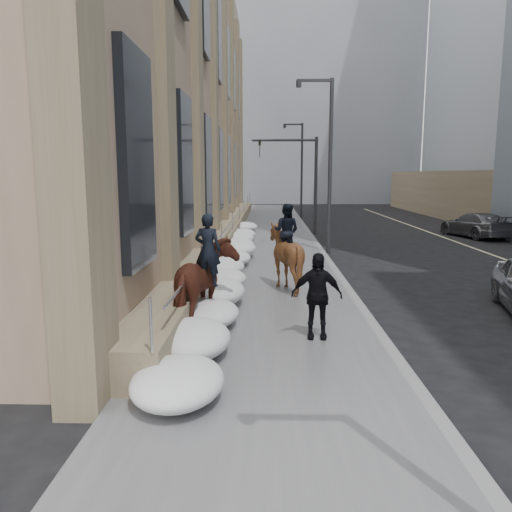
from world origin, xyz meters
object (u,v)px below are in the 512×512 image
Objects in this scene: mounted_horse_left at (205,282)px; pedestrian at (317,296)px; mounted_horse_right at (285,254)px; car_grey at (475,225)px.

mounted_horse_left is 1.41× the size of pedestrian.
pedestrian is (0.54, -4.77, -0.17)m from mounted_horse_right.
mounted_horse_left is at bearing 40.63° from car_grey.
car_grey is at bearing 62.04° from pedestrian.
car_grey is (11.25, 19.18, -0.34)m from pedestrian.
mounted_horse_right reaches higher than car_grey.
car_grey is at bearing -115.57° from mounted_horse_left.
mounted_horse_right is 4.80m from pedestrian.
mounted_horse_left is 23.04m from car_grey.
pedestrian is at bearing 47.01° from car_grey.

